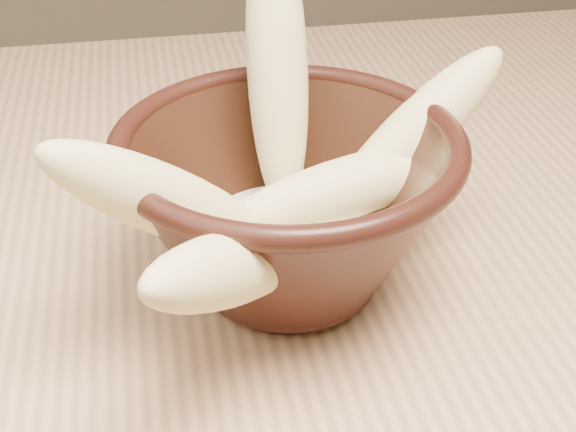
% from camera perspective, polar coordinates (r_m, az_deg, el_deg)
% --- Properties ---
extents(table, '(1.20, 0.80, 0.75)m').
position_cam_1_polar(table, '(0.74, 8.42, -3.17)').
color(table, tan).
rests_on(table, ground).
extents(bowl, '(0.23, 0.23, 0.12)m').
position_cam_1_polar(bowl, '(0.53, 0.00, 0.96)').
color(bowl, black).
rests_on(bowl, table).
extents(milk_puddle, '(0.13, 0.13, 0.02)m').
position_cam_1_polar(milk_puddle, '(0.55, 0.00, -1.75)').
color(milk_puddle, beige).
rests_on(milk_puddle, bowl).
extents(banana_upright, '(0.05, 0.12, 0.20)m').
position_cam_1_polar(banana_upright, '(0.56, -0.76, 10.59)').
color(banana_upright, '#ECD68B').
rests_on(banana_upright, bowl).
extents(banana_left, '(0.17, 0.10, 0.15)m').
position_cam_1_polar(banana_left, '(0.48, -8.55, 1.01)').
color(banana_left, '#ECD68B').
rests_on(banana_left, bowl).
extents(banana_right, '(0.17, 0.09, 0.14)m').
position_cam_1_polar(banana_right, '(0.56, 8.85, 5.62)').
color(banana_right, '#ECD68B').
rests_on(banana_right, bowl).
extents(banana_across, '(0.19, 0.08, 0.05)m').
position_cam_1_polar(banana_across, '(0.54, 4.67, 2.15)').
color(banana_across, '#ECD68B').
rests_on(banana_across, bowl).
extents(banana_front, '(0.14, 0.18, 0.12)m').
position_cam_1_polar(banana_front, '(0.44, -3.69, -3.60)').
color(banana_front, '#ECD68B').
rests_on(banana_front, bowl).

